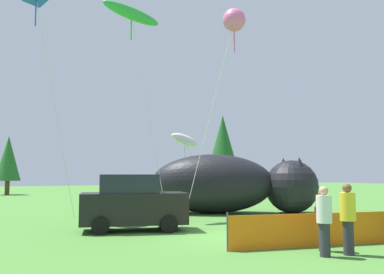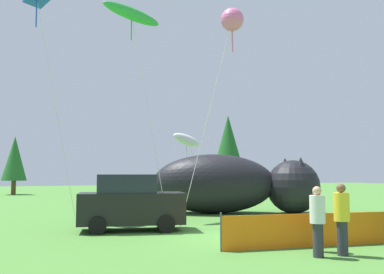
{
  "view_description": "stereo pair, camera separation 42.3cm",
  "coord_description": "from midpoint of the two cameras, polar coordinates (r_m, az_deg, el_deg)",
  "views": [
    {
      "loc": [
        -7.1,
        -12.58,
        2.11
      ],
      "look_at": [
        0.77,
        5.81,
        3.79
      ],
      "focal_mm": 40.0,
      "sensor_mm": 36.0,
      "label": 1
    },
    {
      "loc": [
        -6.71,
        -12.74,
        2.11
      ],
      "look_at": [
        0.77,
        5.81,
        3.79
      ],
      "focal_mm": 40.0,
      "sensor_mm": 36.0,
      "label": 2
    }
  ],
  "objects": [
    {
      "name": "spectator_in_red_shirt",
      "position": [
        11.88,
        19.1,
        -9.9
      ],
      "size": [
        0.4,
        0.4,
        1.83
      ],
      "color": "#2D2D38",
      "rests_on": "ground"
    },
    {
      "name": "horizon_tree_east",
      "position": [
        48.81,
        3.89,
        -1.01
      ],
      "size": [
        3.63,
        3.63,
        8.66
      ],
      "color": "brown",
      "rests_on": "ground"
    },
    {
      "name": "folding_chair",
      "position": [
        16.46,
        15.72,
        -10.18
      ],
      "size": [
        0.52,
        0.53,
        0.89
      ],
      "rotation": [
        0.0,
        0.0,
        1.54
      ],
      "color": "maroon",
      "rests_on": "ground"
    },
    {
      "name": "inflatable_cat",
      "position": [
        22.61,
        4.67,
        -6.52
      ],
      "size": [
        8.75,
        5.72,
        3.08
      ],
      "rotation": [
        0.0,
        0.0,
        -0.41
      ],
      "color": "black",
      "rests_on": "ground"
    },
    {
      "name": "kite_white_ghost",
      "position": [
        25.45,
        -1.47,
        -0.42
      ],
      "size": [
        2.08,
        2.97,
        4.66
      ],
      "color": "silver",
      "rests_on": "ground"
    },
    {
      "name": "spectator_in_blue_shirt",
      "position": [
        12.26,
        16.09,
        -10.23
      ],
      "size": [
        0.36,
        0.36,
        1.67
      ],
      "color": "#2D2D38",
      "rests_on": "ground"
    },
    {
      "name": "kite_pink_octopus",
      "position": [
        17.47,
        4.9,
        15.2
      ],
      "size": [
        2.31,
        1.38,
        8.56
      ],
      "color": "silver",
      "rests_on": "ground"
    },
    {
      "name": "kite_blue_box",
      "position": [
        21.64,
        -20.52,
        16.34
      ],
      "size": [
        2.65,
        1.47,
        10.26
      ],
      "color": "silver",
      "rests_on": "ground"
    },
    {
      "name": "horizon_tree_west",
      "position": [
        45.06,
        -23.55,
        -2.65
      ],
      "size": [
        2.38,
        2.38,
        5.67
      ],
      "color": "brown",
      "rests_on": "ground"
    },
    {
      "name": "safety_fence",
      "position": [
        13.39,
        17.96,
        -11.58
      ],
      "size": [
        6.88,
        0.87,
        1.04
      ],
      "rotation": [
        0.0,
        0.0,
        -0.12
      ],
      "color": "orange",
      "rests_on": "ground"
    },
    {
      "name": "ground_plane",
      "position": [
        14.58,
        5.53,
        -13.1
      ],
      "size": [
        120.0,
        120.0,
        0.0
      ],
      "primitive_type": "plane",
      "color": "#477F33"
    },
    {
      "name": "kite_green_fish",
      "position": [
        21.61,
        -8.66,
        15.91
      ],
      "size": [
        3.03,
        1.47,
        10.37
      ],
      "color": "silver",
      "rests_on": "ground"
    },
    {
      "name": "spectator_in_green_shirt",
      "position": [
        11.47,
        16.21,
        -10.34
      ],
      "size": [
        0.39,
        0.39,
        1.77
      ],
      "color": "#2D2D38",
      "rests_on": "ground"
    },
    {
      "name": "parked_car",
      "position": [
        16.01,
        -8.68,
        -8.7
      ],
      "size": [
        4.07,
        2.46,
        2.05
      ],
      "rotation": [
        0.0,
        0.0,
        -0.2
      ],
      "color": "black",
      "rests_on": "ground"
    }
  ]
}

